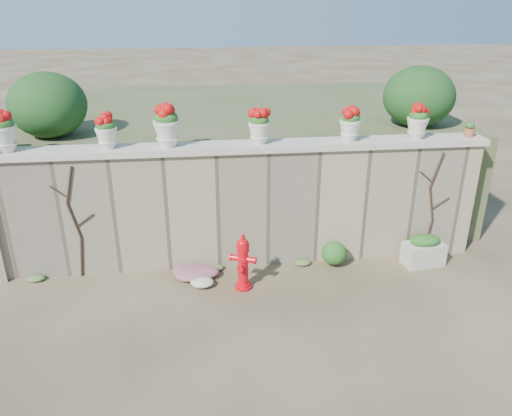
{
  "coord_description": "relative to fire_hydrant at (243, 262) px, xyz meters",
  "views": [
    {
      "loc": [
        -0.68,
        -5.84,
        4.29
      ],
      "look_at": [
        0.18,
        1.4,
        1.15
      ],
      "focal_mm": 35.0,
      "sensor_mm": 36.0,
      "label": 1
    }
  ],
  "objects": [
    {
      "name": "urn_pot_0",
      "position": [
        -3.48,
        0.9,
        1.94
      ],
      "size": [
        0.4,
        0.4,
        0.62
      ],
      "color": "beige",
      "rests_on": "wall_cap"
    },
    {
      "name": "magenta_clump",
      "position": [
        -0.75,
        0.42,
        -0.36
      ],
      "size": [
        0.82,
        0.55,
        0.22
      ],
      "primitive_type": "ellipsoid",
      "color": "#CA2883",
      "rests_on": "ground"
    },
    {
      "name": "wall_cap",
      "position": [
        0.08,
        0.9,
        1.58
      ],
      "size": [
        8.1,
        0.52,
        0.1
      ],
      "primitive_type": "cube",
      "color": "beige",
      "rests_on": "stone_wall"
    },
    {
      "name": "urn_pot_4",
      "position": [
        1.83,
        0.9,
        1.89
      ],
      "size": [
        0.34,
        0.34,
        0.54
      ],
      "color": "beige",
      "rests_on": "wall_cap"
    },
    {
      "name": "stone_wall",
      "position": [
        0.08,
        0.9,
        0.53
      ],
      "size": [
        8.0,
        0.4,
        2.0
      ],
      "primitive_type": "cube",
      "color": "gray",
      "rests_on": "ground"
    },
    {
      "name": "terracotta_pot",
      "position": [
        3.88,
        0.9,
        1.73
      ],
      "size": [
        0.19,
        0.19,
        0.23
      ],
      "color": "#AF5635",
      "rests_on": "wall_cap"
    },
    {
      "name": "planter_box",
      "position": [
        3.14,
        0.4,
        -0.22
      ],
      "size": [
        0.71,
        0.48,
        0.55
      ],
      "rotation": [
        0.0,
        0.0,
        0.14
      ],
      "color": "beige",
      "rests_on": "ground"
    },
    {
      "name": "urn_pot_5",
      "position": [
        2.97,
        0.9,
        1.9
      ],
      "size": [
        0.35,
        0.35,
        0.55
      ],
      "color": "beige",
      "rests_on": "wall_cap"
    },
    {
      "name": "ground",
      "position": [
        0.08,
        -0.9,
        -0.47
      ],
      "size": [
        80.0,
        80.0,
        0.0
      ],
      "primitive_type": "plane",
      "color": "#473923",
      "rests_on": "ground"
    },
    {
      "name": "white_flowers",
      "position": [
        -0.63,
        0.16,
        -0.38
      ],
      "size": [
        0.51,
        0.41,
        0.18
      ],
      "primitive_type": "ellipsoid",
      "color": "white",
      "rests_on": "ground"
    },
    {
      "name": "fire_hydrant",
      "position": [
        0.0,
        0.0,
        0.0
      ],
      "size": [
        0.4,
        0.29,
        0.94
      ],
      "rotation": [
        0.0,
        0.0,
        -0.4
      ],
      "color": "red",
      "rests_on": "ground"
    },
    {
      "name": "urn_pot_3",
      "position": [
        0.36,
        0.9,
        1.9
      ],
      "size": [
        0.35,
        0.35,
        0.55
      ],
      "color": "beige",
      "rests_on": "wall_cap"
    },
    {
      "name": "back_shrub_left",
      "position": [
        -3.12,
        2.1,
        2.08
      ],
      "size": [
        1.3,
        1.3,
        1.1
      ],
      "primitive_type": "ellipsoid",
      "color": "#143814",
      "rests_on": "raised_fill"
    },
    {
      "name": "green_shrub",
      "position": [
        1.6,
        0.48,
        -0.19
      ],
      "size": [
        0.59,
        0.53,
        0.56
      ],
      "primitive_type": "ellipsoid",
      "color": "#1E5119",
      "rests_on": "ground"
    },
    {
      "name": "back_shrub_right",
      "position": [
        3.48,
        2.1,
        2.08
      ],
      "size": [
        1.3,
        1.3,
        1.1
      ],
      "primitive_type": "ellipsoid",
      "color": "#143814",
      "rests_on": "raised_fill"
    },
    {
      "name": "vine_right",
      "position": [
        3.31,
        0.68,
        0.52
      ],
      "size": [
        0.6,
        0.04,
        1.91
      ],
      "color": "black",
      "rests_on": "ground"
    },
    {
      "name": "vine_left",
      "position": [
        -2.59,
        0.68,
        0.52
      ],
      "size": [
        0.6,
        0.04,
        1.91
      ],
      "color": "black",
      "rests_on": "ground"
    },
    {
      "name": "urn_pot_2",
      "position": [
        -1.07,
        0.9,
        1.95
      ],
      "size": [
        0.42,
        0.42,
        0.65
      ],
      "color": "beige",
      "rests_on": "wall_cap"
    },
    {
      "name": "raised_fill",
      "position": [
        0.08,
        4.1,
        0.53
      ],
      "size": [
        9.0,
        6.0,
        2.0
      ],
      "primitive_type": "cube",
      "color": "#384C23",
      "rests_on": "ground"
    },
    {
      "name": "urn_pot_1",
      "position": [
        -1.99,
        0.9,
        1.88
      ],
      "size": [
        0.33,
        0.33,
        0.52
      ],
      "color": "beige",
      "rests_on": "wall_cap"
    }
  ]
}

